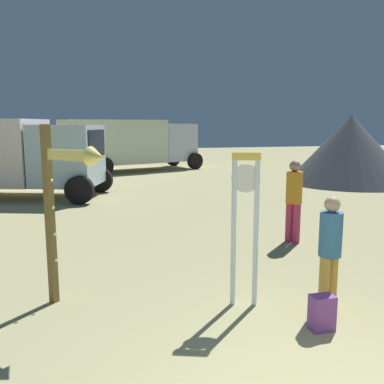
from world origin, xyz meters
TOP-DOWN VIEW (x-y plane):
  - standing_clock at (0.12, 2.64)m, footprint 0.39×0.21m
  - arrow_sign at (-2.19, 3.16)m, footprint 0.87×0.94m
  - person_near_clock at (1.16, 2.20)m, footprint 0.30×0.30m
  - backpack at (0.77, 1.72)m, footprint 0.29×0.24m
  - person_distant at (2.30, 5.28)m, footprint 0.33×0.33m
  - box_truck_far at (0.56, 19.97)m, footprint 7.76×4.69m
  - dome_tent at (9.02, 12.87)m, footprint 5.20×5.20m

SIDE VIEW (x-z plane):
  - backpack at x=0.77m, z-range 0.00..0.43m
  - person_near_clock at x=1.16m, z-range 0.09..1.65m
  - person_distant at x=2.30m, z-range 0.10..1.85m
  - standing_clock at x=0.12m, z-range 0.22..2.34m
  - dome_tent at x=9.02m, z-range 0.00..2.87m
  - box_truck_far at x=0.56m, z-range 0.18..2.89m
  - arrow_sign at x=-2.19m, z-range 0.38..2.87m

